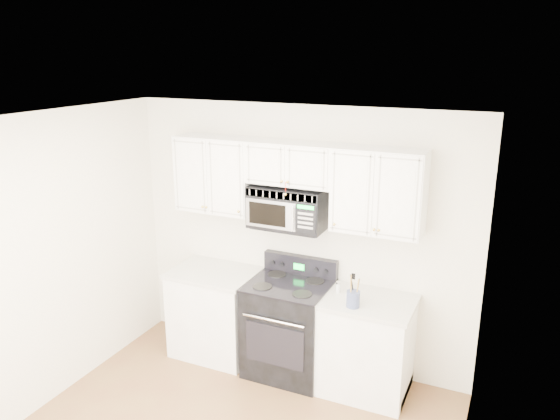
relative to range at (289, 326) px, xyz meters
The scene contains 9 objects.
room 1.64m from the range, 91.57° to the right, with size 3.51×3.51×2.61m.
base_cabinet_left 0.84m from the range, behind, with size 0.86×0.65×0.92m.
base_cabinet_right 0.76m from the range, ahead, with size 0.86×0.65×0.92m.
range is the anchor object (origin of this frame).
upper_cabinets 1.46m from the range, 103.94° to the left, with size 2.44×0.37×0.75m.
microwave 1.18m from the range, 119.72° to the left, with size 0.72×0.41×0.40m.
utensil_crock 0.88m from the range, 14.92° to the right, with size 0.12×0.12×0.31m.
shaker_salt 0.68m from the range, ahead, with size 0.04×0.04×0.11m.
shaker_pepper 0.78m from the range, ahead, with size 0.04×0.04×0.09m.
Camera 1 is at (1.94, -2.97, 3.08)m, focal length 35.00 mm.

